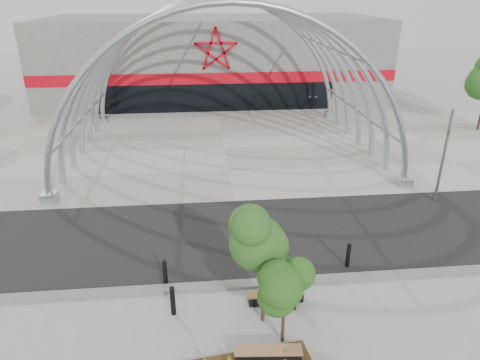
{
  "coord_description": "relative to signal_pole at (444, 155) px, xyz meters",
  "views": [
    {
      "loc": [
        -1.74,
        -13.69,
        10.51
      ],
      "look_at": [
        0.0,
        4.0,
        2.6
      ],
      "focal_mm": 32.0,
      "sensor_mm": 36.0,
      "label": 1
    }
  ],
  "objects": [
    {
      "name": "bollard_0",
      "position": [
        -14.14,
        -5.82,
        -2.14
      ],
      "size": [
        0.17,
        0.17,
        1.06
      ],
      "primitive_type": "cylinder",
      "color": "black",
      "rests_on": "ground"
    },
    {
      "name": "signal_pole",
      "position": [
        0.0,
        0.0,
        0.0
      ],
      "size": [
        0.15,
        0.72,
        5.12
      ],
      "color": "slate",
      "rests_on": "ground"
    },
    {
      "name": "forecourt",
      "position": [
        -10.85,
        9.51,
        -2.65
      ],
      "size": [
        60.0,
        17.0,
        0.04
      ],
      "primitive_type": "cube",
      "color": "#9C978D",
      "rests_on": "ground"
    },
    {
      "name": "vault_canopy",
      "position": [
        -10.85,
        9.51,
        -2.66
      ],
      "size": [
        20.8,
        15.8,
        20.36
      ],
      "color": "#A1A8AC",
      "rests_on": "ground"
    },
    {
      "name": "street_tree_1",
      "position": [
        -10.17,
        -9.22,
        -0.23
      ],
      "size": [
        1.44,
        1.44,
        3.4
      ],
      "color": "#342118",
      "rests_on": "ground"
    },
    {
      "name": "bench_0",
      "position": [
        -10.76,
        -9.95,
        -2.46
      ],
      "size": [
        2.13,
        0.63,
        0.44
      ],
      "color": "black",
      "rests_on": "ground"
    },
    {
      "name": "bollard_1",
      "position": [
        -13.76,
        -7.57,
        -2.11
      ],
      "size": [
        0.18,
        0.18,
        1.13
      ],
      "primitive_type": "cylinder",
      "color": "black",
      "rests_on": "ground"
    },
    {
      "name": "bollard_3",
      "position": [
        -9.52,
        -7.39,
        -2.17
      ],
      "size": [
        0.16,
        0.16,
        1.0
      ],
      "primitive_type": "cylinder",
      "color": "black",
      "rests_on": "ground"
    },
    {
      "name": "bench_1",
      "position": [
        -10.05,
        -7.28,
        -2.46
      ],
      "size": [
        2.09,
        0.53,
        0.43
      ],
      "color": "black",
      "rests_on": "ground"
    },
    {
      "name": "street_tree_0",
      "position": [
        -10.67,
        -8.2,
        0.4
      ],
      "size": [
        1.87,
        1.87,
        4.27
      ],
      "color": "#302218",
      "rests_on": "ground"
    },
    {
      "name": "bollard_2",
      "position": [
        -9.46,
        -7.75,
        -2.21
      ],
      "size": [
        0.15,
        0.15,
        0.93
      ],
      "primitive_type": "cylinder",
      "color": "black",
      "rests_on": "ground"
    },
    {
      "name": "bollard_4",
      "position": [
        -6.71,
        -5.41,
        -2.14
      ],
      "size": [
        0.17,
        0.17,
        1.08
      ],
      "primitive_type": "cylinder",
      "color": "black",
      "rests_on": "ground"
    },
    {
      "name": "ground",
      "position": [
        -10.85,
        -5.99,
        -2.67
      ],
      "size": [
        140.0,
        140.0,
        0.0
      ],
      "primitive_type": "plane",
      "color": "#969691",
      "rests_on": "ground"
    },
    {
      "name": "kerb",
      "position": [
        -10.85,
        -6.24,
        -2.61
      ],
      "size": [
        60.0,
        0.5,
        0.12
      ],
      "primitive_type": "cube",
      "color": "#62625E",
      "rests_on": "ground"
    },
    {
      "name": "road",
      "position": [
        -10.85,
        -2.49,
        -2.66
      ],
      "size": [
        140.0,
        7.0,
        0.02
      ],
      "primitive_type": "cube",
      "color": "black",
      "rests_on": "ground"
    },
    {
      "name": "arena_building",
      "position": [
        -10.85,
        27.47,
        1.32
      ],
      "size": [
        34.0,
        15.24,
        8.0
      ],
      "color": "slate",
      "rests_on": "ground"
    }
  ]
}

